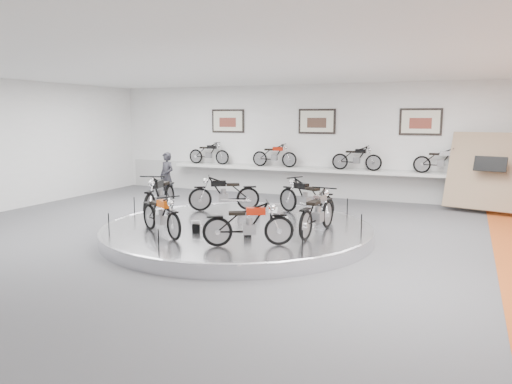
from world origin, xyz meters
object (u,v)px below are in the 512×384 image
at_px(bike_a, 306,197).
at_px(bike_d, 161,215).
at_px(display_platform, 237,231).
at_px(bike_b, 224,193).
at_px(bike_f, 317,212).
at_px(shelf, 314,170).
at_px(bike_e, 248,224).
at_px(bike_c, 160,195).
at_px(visitor, 167,176).

xyz_separation_m(bike_a, bike_d, (-2.26, -3.32, -0.04)).
bearing_deg(display_platform, bike_b, 125.86).
xyz_separation_m(bike_a, bike_f, (0.87, -1.91, 0.01)).
height_order(shelf, bike_f, bike_f).
distance_m(shelf, bike_d, 8.01).
bearing_deg(display_platform, bike_a, 57.65).
relative_size(shelf, bike_e, 7.08).
bearing_deg(bike_f, display_platform, 91.54).
height_order(shelf, bike_c, bike_c).
relative_size(shelf, bike_c, 5.73).
xyz_separation_m(bike_e, bike_f, (0.98, 1.54, 0.04)).
distance_m(shelf, bike_b, 4.97).
bearing_deg(bike_e, visitor, 106.90).
bearing_deg(shelf, visitor, -152.10).
distance_m(bike_e, bike_f, 1.83).
bearing_deg(bike_f, bike_e, 152.30).
relative_size(bike_a, bike_c, 0.87).
bearing_deg(bike_c, bike_a, 101.17).
bearing_deg(bike_a, visitor, 6.57).
bearing_deg(bike_d, shelf, 113.10).
bearing_deg(visitor, bike_b, -18.74).
height_order(bike_d, bike_e, bike_e).
xyz_separation_m(display_platform, visitor, (-4.55, 3.99, 0.68)).
relative_size(display_platform, bike_b, 3.85).
xyz_separation_m(shelf, bike_e, (1.02, -8.05, -0.24)).
bearing_deg(bike_a, bike_d, 83.48).
bearing_deg(bike_d, display_platform, 84.84).
relative_size(bike_a, bike_f, 0.99).
relative_size(bike_a, visitor, 1.01).
height_order(bike_e, visitor, visitor).
bearing_deg(bike_a, bike_c, 53.60).
height_order(bike_b, bike_c, bike_c).
height_order(bike_a, visitor, visitor).
xyz_separation_m(bike_a, bike_b, (-2.27, -0.22, -0.00)).
height_order(display_platform, shelf, shelf).
distance_m(shelf, bike_e, 8.12).
height_order(shelf, bike_a, bike_a).
bearing_deg(bike_b, bike_f, 122.90).
height_order(bike_a, bike_b, bike_a).
distance_m(bike_a, bike_d, 4.01).
bearing_deg(visitor, bike_e, -28.80).
bearing_deg(bike_e, bike_f, 29.75).
xyz_separation_m(display_platform, bike_c, (-2.27, 0.14, 0.71)).
relative_size(bike_b, bike_e, 1.07).
distance_m(display_platform, bike_f, 2.11).
distance_m(shelf, bike_c, 6.66).
relative_size(shelf, visitor, 6.64).
distance_m(bike_a, bike_e, 3.45).
relative_size(display_platform, shelf, 0.58).
height_order(bike_a, bike_e, bike_a).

